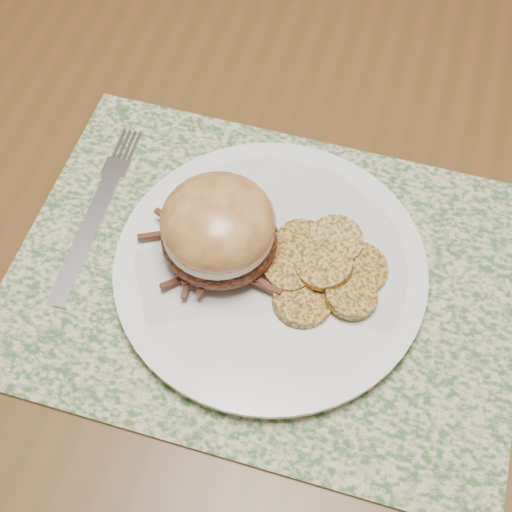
{
  "coord_description": "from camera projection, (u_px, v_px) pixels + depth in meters",
  "views": [
    {
      "loc": [
        0.35,
        -0.31,
        1.31
      ],
      "look_at": [
        0.26,
        -0.01,
        0.79
      ],
      "focal_mm": 50.0,
      "sensor_mm": 36.0,
      "label": 1
    }
  ],
  "objects": [
    {
      "name": "fork",
      "position": [
        98.0,
        211.0,
        0.67
      ],
      "size": [
        0.03,
        0.21,
        0.0
      ],
      "rotation": [
        0.0,
        0.0,
        0.04
      ],
      "color": "silver",
      "rests_on": "placemat"
    },
    {
      "name": "dining_table",
      "position": [
        18.0,
        248.0,
        0.75
      ],
      "size": [
        1.5,
        0.9,
        0.75
      ],
      "color": "brown",
      "rests_on": "ground"
    },
    {
      "name": "pork_sandwich",
      "position": [
        218.0,
        230.0,
        0.6
      ],
      "size": [
        0.11,
        0.11,
        0.08
      ],
      "rotation": [
        0.0,
        0.0,
        0.1
      ],
      "color": "black",
      "rests_on": "dinner_plate"
    },
    {
      "name": "roasted_potatoes",
      "position": [
        324.0,
        268.0,
        0.61
      ],
      "size": [
        0.12,
        0.13,
        0.03
      ],
      "color": "#BB8837",
      "rests_on": "dinner_plate"
    },
    {
      "name": "placemat",
      "position": [
        267.0,
        277.0,
        0.64
      ],
      "size": [
        0.45,
        0.33,
        0.0
      ],
      "primitive_type": "cube",
      "color": "#385F30",
      "rests_on": "dining_table"
    },
    {
      "name": "ground",
      "position": [
        121.0,
        438.0,
        1.32
      ],
      "size": [
        3.5,
        3.5,
        0.0
      ],
      "primitive_type": "plane",
      "color": "#57351D",
      "rests_on": "ground"
    },
    {
      "name": "dinner_plate",
      "position": [
        270.0,
        269.0,
        0.63
      ],
      "size": [
        0.26,
        0.26,
        0.02
      ],
      "primitive_type": "cylinder",
      "color": "white",
      "rests_on": "placemat"
    }
  ]
}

